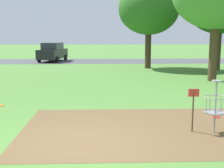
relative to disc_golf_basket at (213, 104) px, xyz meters
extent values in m
plane|color=#518438|center=(-3.35, -0.64, -0.75)|extent=(160.00, 160.00, 0.00)
cube|color=brown|center=(-1.75, 0.37, -0.75)|extent=(6.59, 4.32, 0.01)
cylinder|color=#9E9EA3|center=(0.06, -0.01, -0.08)|extent=(0.05, 0.05, 1.35)
cylinder|color=#9E9EA3|center=(0.06, -0.01, 0.62)|extent=(0.24, 0.24, 0.04)
torus|color=#9E9EA3|center=(0.06, -0.01, 0.20)|extent=(0.58, 0.58, 0.02)
torus|color=#9E9EA3|center=(0.06, -0.01, -0.20)|extent=(0.55, 0.55, 0.03)
cylinder|color=#9E9EA3|center=(0.06, -0.01, -0.22)|extent=(0.48, 0.48, 0.02)
cylinder|color=gray|center=(0.30, -0.01, 0.00)|extent=(0.01, 0.01, 0.40)
cylinder|color=gray|center=(0.25, 0.13, 0.00)|extent=(0.01, 0.01, 0.40)
cylinder|color=gray|center=(0.13, 0.22, 0.00)|extent=(0.01, 0.01, 0.40)
cylinder|color=gray|center=(-0.01, 0.22, 0.00)|extent=(0.01, 0.01, 0.40)
cylinder|color=gray|center=(-0.13, 0.13, 0.00)|extent=(0.01, 0.01, 0.40)
cylinder|color=gray|center=(-0.18, -0.01, 0.00)|extent=(0.01, 0.01, 0.40)
cylinder|color=gray|center=(-0.13, -0.15, 0.00)|extent=(0.01, 0.01, 0.40)
cylinder|color=gray|center=(-0.01, -0.24, 0.00)|extent=(0.01, 0.01, 0.40)
cylinder|color=gray|center=(0.13, -0.24, 0.00)|extent=(0.01, 0.01, 0.40)
cylinder|color=#4C3823|center=(-0.49, 0.09, -0.20)|extent=(0.04, 0.04, 1.10)
cube|color=red|center=(-0.49, 0.09, 0.30)|extent=(0.28, 0.03, 0.20)
cylinder|color=orange|center=(-6.56, 3.22, -0.74)|extent=(0.25, 0.25, 0.02)
cylinder|color=red|center=(0.68, 1.42, -0.74)|extent=(0.24, 0.24, 0.02)
cylinder|color=#4C3823|center=(3.33, 8.83, 0.79)|extent=(0.47, 0.47, 3.10)
cylinder|color=#422D1E|center=(0.74, 15.53, 0.65)|extent=(0.47, 0.47, 2.81)
ellipsoid|color=#2D6623|center=(0.74, 15.53, 3.79)|extent=(4.63, 4.63, 3.94)
cylinder|color=brown|center=(5.72, 14.24, 0.69)|extent=(0.47, 0.47, 2.88)
ellipsoid|color=#2D6623|center=(5.72, 14.24, 3.86)|extent=(4.63, 4.63, 3.93)
cube|color=#4C4C51|center=(-3.35, 22.12, -0.75)|extent=(36.00, 6.00, 0.01)
cube|color=black|center=(-7.70, 22.04, 0.00)|extent=(2.55, 4.46, 0.90)
cube|color=#2D333D|center=(-7.70, 22.04, 0.77)|extent=(1.96, 2.44, 0.64)
cylinder|color=black|center=(-8.34, 23.49, -0.45)|extent=(0.29, 0.62, 0.60)
cylinder|color=black|center=(-6.57, 23.16, -0.45)|extent=(0.29, 0.62, 0.60)
cylinder|color=black|center=(-8.83, 20.93, -0.45)|extent=(0.29, 0.62, 0.60)
cylinder|color=black|center=(-7.06, 20.60, -0.45)|extent=(0.29, 0.62, 0.60)
camera|label=1|loc=(-2.88, -7.33, 1.76)|focal=47.20mm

